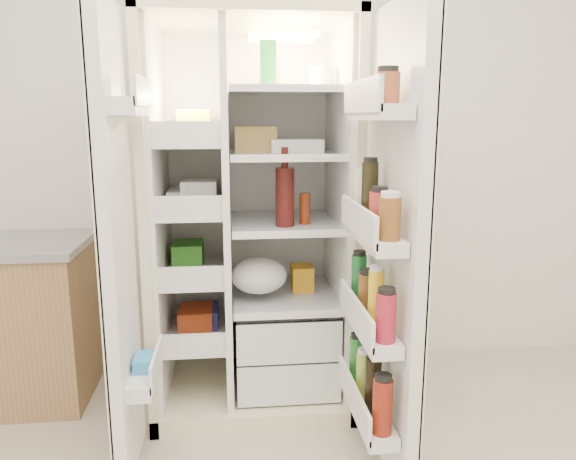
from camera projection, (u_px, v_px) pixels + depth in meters
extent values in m
cube|color=white|center=(279.00, 120.00, 2.87)|extent=(4.00, 0.02, 2.70)
cube|color=beige|center=(248.00, 207.00, 2.87)|extent=(0.92, 0.04, 1.80)
cube|color=beige|center=(155.00, 220.00, 2.51)|extent=(0.04, 0.70, 1.80)
cube|color=beige|center=(343.00, 217.00, 2.60)|extent=(0.04, 0.70, 1.80)
cube|color=beige|center=(248.00, 20.00, 2.37)|extent=(0.92, 0.70, 0.04)
cube|color=beige|center=(253.00, 387.00, 2.73)|extent=(0.92, 0.70, 0.08)
cube|color=white|center=(248.00, 204.00, 2.84)|extent=(0.84, 0.02, 1.68)
cube|color=white|center=(161.00, 216.00, 2.51)|extent=(0.02, 0.62, 1.68)
cube|color=white|center=(337.00, 213.00, 2.59)|extent=(0.02, 0.62, 1.68)
cube|color=white|center=(227.00, 215.00, 2.54)|extent=(0.03, 0.62, 1.68)
cube|color=silver|center=(284.00, 361.00, 2.69)|extent=(0.47, 0.52, 0.19)
cube|color=silver|center=(284.00, 322.00, 2.65)|extent=(0.47, 0.52, 0.19)
cube|color=#FFD18C|center=(282.00, 37.00, 2.45)|extent=(0.30, 0.30, 0.02)
cube|color=silver|center=(198.00, 331.00, 2.64)|extent=(0.28, 0.58, 0.02)
cube|color=silver|center=(195.00, 271.00, 2.58)|extent=(0.28, 0.58, 0.02)
cube|color=silver|center=(193.00, 209.00, 2.51)|extent=(0.28, 0.58, 0.02)
cube|color=silver|center=(191.00, 143.00, 2.45)|extent=(0.28, 0.58, 0.02)
cube|color=silver|center=(284.00, 295.00, 2.65)|extent=(0.49, 0.58, 0.01)
cube|color=silver|center=(284.00, 222.00, 2.57)|extent=(0.49, 0.58, 0.01)
cube|color=silver|center=(283.00, 154.00, 2.51)|extent=(0.49, 0.58, 0.02)
cube|color=silver|center=(283.00, 91.00, 2.45)|extent=(0.49, 0.58, 0.02)
cube|color=#BF411B|center=(197.00, 319.00, 2.62)|extent=(0.16, 0.20, 0.10)
cube|color=#388F27|center=(195.00, 257.00, 2.56)|extent=(0.14, 0.18, 0.12)
cube|color=white|center=(193.00, 199.00, 2.51)|extent=(0.20, 0.22, 0.07)
cube|color=gold|center=(190.00, 125.00, 2.44)|extent=(0.15, 0.16, 0.14)
cube|color=#3637A4|center=(197.00, 320.00, 2.62)|extent=(0.18, 0.20, 0.09)
cube|color=gold|center=(195.00, 259.00, 2.56)|extent=(0.14, 0.18, 0.10)
cube|color=white|center=(193.00, 194.00, 2.50)|extent=(0.16, 0.16, 0.12)
sphere|color=orange|center=(260.00, 381.00, 2.61)|extent=(0.07, 0.07, 0.07)
sphere|color=orange|center=(278.00, 376.00, 2.66)|extent=(0.07, 0.07, 0.07)
sphere|color=orange|center=(299.00, 379.00, 2.63)|extent=(0.07, 0.07, 0.07)
sphere|color=orange|center=(268.00, 367.00, 2.76)|extent=(0.07, 0.07, 0.07)
sphere|color=orange|center=(288.00, 368.00, 2.75)|extent=(0.07, 0.07, 0.07)
sphere|color=orange|center=(309.00, 371.00, 2.72)|extent=(0.07, 0.07, 0.07)
sphere|color=orange|center=(253.00, 373.00, 2.69)|extent=(0.07, 0.07, 0.07)
sphere|color=orange|center=(300.00, 366.00, 2.77)|extent=(0.07, 0.07, 0.07)
ellipsoid|color=#406E24|center=(284.00, 318.00, 2.67)|extent=(0.26, 0.24, 0.11)
cylinder|color=#3D0E0D|center=(285.00, 197.00, 2.41)|extent=(0.08, 0.08, 0.26)
cylinder|color=maroon|center=(305.00, 209.00, 2.47)|extent=(0.05, 0.05, 0.14)
cube|color=#258A37|center=(268.00, 65.00, 2.34)|extent=(0.07, 0.07, 0.20)
cylinder|color=white|center=(321.00, 78.00, 2.45)|extent=(0.11, 0.11, 0.10)
cylinder|color=#BA742B|center=(273.00, 81.00, 2.54)|extent=(0.07, 0.07, 0.09)
cube|color=silver|center=(297.00, 146.00, 2.48)|extent=(0.24, 0.10, 0.06)
cube|color=#AE8D45|center=(255.00, 139.00, 2.51)|extent=(0.19, 0.11, 0.12)
ellipsoid|color=silver|center=(259.00, 283.00, 2.53)|extent=(0.26, 0.24, 0.17)
cube|color=orange|center=(302.00, 278.00, 2.68)|extent=(0.10, 0.12, 0.12)
cube|color=white|center=(118.00, 249.00, 1.96)|extent=(0.05, 0.40, 1.72)
cube|color=beige|center=(111.00, 249.00, 1.96)|extent=(0.01, 0.40, 1.72)
cube|color=white|center=(145.00, 376.00, 2.07)|extent=(0.09, 0.32, 0.06)
cube|color=white|center=(130.00, 107.00, 1.87)|extent=(0.09, 0.32, 0.06)
cube|color=#338CCC|center=(145.00, 368.00, 2.07)|extent=(0.07, 0.12, 0.10)
cube|color=white|center=(395.00, 247.00, 1.98)|extent=(0.05, 0.58, 1.72)
cube|color=beige|center=(402.00, 247.00, 1.98)|extent=(0.01, 0.58, 1.72)
cube|color=white|center=(367.00, 409.00, 2.10)|extent=(0.11, 0.50, 0.05)
cube|color=white|center=(370.00, 326.00, 2.03)|extent=(0.11, 0.50, 0.05)
cube|color=white|center=(373.00, 235.00, 1.96)|extent=(0.11, 0.50, 0.05)
cube|color=white|center=(377.00, 113.00, 1.87)|extent=(0.11, 0.50, 0.05)
cylinder|color=maroon|center=(382.00, 406.00, 1.88)|extent=(0.07, 0.07, 0.20)
cylinder|color=black|center=(373.00, 386.00, 2.01)|extent=(0.06, 0.06, 0.22)
cylinder|color=#A2B73D|center=(364.00, 374.00, 2.14)|extent=(0.06, 0.06, 0.18)
cylinder|color=#28782A|center=(357.00, 359.00, 2.26)|extent=(0.06, 0.06, 0.19)
cylinder|color=#A61B2E|center=(386.00, 317.00, 1.82)|extent=(0.07, 0.07, 0.17)
cylinder|color=yellow|center=(376.00, 299.00, 1.94)|extent=(0.06, 0.06, 0.21)
cylinder|color=brown|center=(367.00, 294.00, 2.07)|extent=(0.07, 0.07, 0.16)
cylinder|color=#166429|center=(359.00, 279.00, 2.19)|extent=(0.06, 0.06, 0.20)
cylinder|color=brown|center=(390.00, 219.00, 1.75)|extent=(0.07, 0.07, 0.14)
cylinder|color=#A92D2B|center=(379.00, 212.00, 1.87)|extent=(0.07, 0.07, 0.14)
cylinder|color=black|center=(370.00, 194.00, 1.99)|extent=(0.06, 0.06, 0.23)
cylinder|color=#EBEDC3|center=(361.00, 196.00, 2.12)|extent=(0.06, 0.06, 0.18)
cylinder|color=brown|center=(387.00, 88.00, 1.74)|extent=(0.08, 0.08, 0.10)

